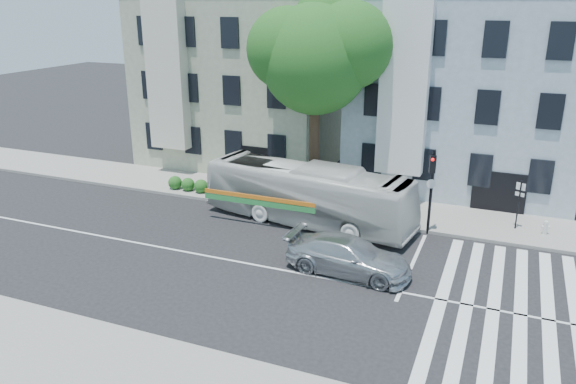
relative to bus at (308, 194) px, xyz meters
The scene contains 12 objects.
ground 5.46m from the bus, 99.69° to the right, with size 120.00×120.00×0.00m, color black.
sidewalk_far 3.26m from the bus, 107.47° to the left, with size 80.00×4.00×0.15m, color gray.
sidewalk_near 13.29m from the bus, 93.84° to the right, with size 80.00×4.00×0.15m, color gray.
building_left 13.22m from the bus, 128.78° to the left, with size 12.00×10.00×11.00m, color gray.
building_right 12.24m from the bus, 58.08° to the left, with size 12.00×10.00×11.00m, color #8A9DA4.
street_tree 7.33m from the bus, 103.11° to the left, with size 7.30×5.90×11.10m.
bus is the anchor object (origin of this frame).
sedan 5.55m from the bus, 52.64° to the right, with size 5.05×2.05×1.47m, color silver.
hedge 4.77m from the bus, 159.79° to the left, with size 8.50×0.84×0.70m, color #1D591D, non-canonical shape.
traffic_signal 5.83m from the bus, ahead, with size 0.41×0.52×4.01m.
fire_hydrant 11.05m from the bus, 13.02° to the left, with size 0.37×0.21×0.66m.
far_sign_pole 9.83m from the bus, 15.94° to the left, with size 0.41×0.24×2.38m.
Camera 1 is at (9.63, -18.83, 10.41)m, focal length 35.00 mm.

